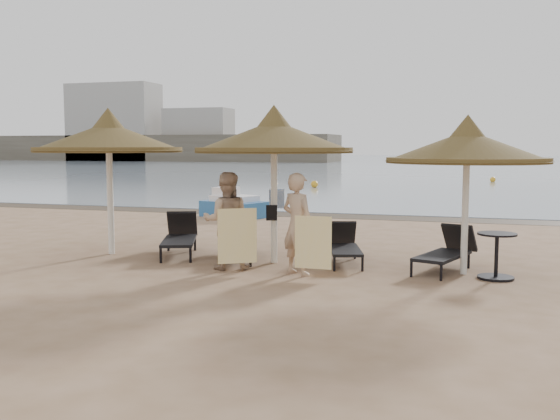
% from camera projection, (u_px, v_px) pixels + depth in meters
% --- Properties ---
extents(ground, '(160.00, 160.00, 0.00)m').
position_uv_depth(ground, '(257.00, 269.00, 11.88)').
color(ground, '#9F7D60').
rests_on(ground, ground).
extents(sea, '(200.00, 140.00, 0.03)m').
position_uv_depth(sea, '(442.00, 163.00, 88.01)').
color(sea, gray).
rests_on(sea, ground).
extents(wet_sand_strip, '(200.00, 1.60, 0.01)m').
position_uv_depth(wet_sand_strip, '(349.00, 216.00, 20.83)').
color(wet_sand_strip, '#46392A').
rests_on(wet_sand_strip, ground).
extents(far_shore, '(150.00, 54.80, 12.00)m').
position_uv_depth(far_shore, '(268.00, 142.00, 92.92)').
color(far_shore, '#625A4C').
rests_on(far_shore, ground).
extents(palapa_left, '(3.18, 3.18, 3.15)m').
position_uv_depth(palapa_left, '(109.00, 138.00, 13.32)').
color(palapa_left, white).
rests_on(palapa_left, ground).
extents(palapa_center, '(3.17, 3.17, 3.15)m').
position_uv_depth(palapa_center, '(274.00, 137.00, 12.30)').
color(palapa_center, white).
rests_on(palapa_center, ground).
extents(palapa_right, '(2.93, 2.93, 2.90)m').
position_uv_depth(palapa_right, '(467.00, 147.00, 11.20)').
color(palapa_right, white).
rests_on(palapa_right, ground).
extents(lounger_far_left, '(1.31, 2.07, 0.88)m').
position_uv_depth(lounger_far_left, '(180.00, 236.00, 13.53)').
color(lounger_far_left, black).
rests_on(lounger_far_left, ground).
extents(lounger_near_left, '(1.18, 2.00, 0.85)m').
position_uv_depth(lounger_near_left, '(238.00, 239.00, 13.09)').
color(lounger_near_left, black).
rests_on(lounger_near_left, ground).
extents(lounger_near_right, '(1.04, 1.84, 0.78)m').
position_uv_depth(lounger_near_right, '(344.00, 245.00, 12.57)').
color(lounger_near_right, black).
rests_on(lounger_near_right, ground).
extents(lounger_far_right, '(1.18, 1.94, 0.83)m').
position_uv_depth(lounger_far_right, '(447.00, 250.00, 11.77)').
color(lounger_far_right, black).
rests_on(lounger_far_right, ground).
extents(side_table, '(0.68, 0.68, 0.82)m').
position_uv_depth(side_table, '(496.00, 257.00, 10.98)').
color(side_table, black).
rests_on(side_table, ground).
extents(person_left, '(1.14, 0.93, 2.15)m').
position_uv_depth(person_left, '(226.00, 213.00, 11.79)').
color(person_left, tan).
rests_on(person_left, ground).
extents(person_right, '(1.18, 1.02, 2.16)m').
position_uv_depth(person_right, '(298.00, 216.00, 11.25)').
color(person_right, tan).
rests_on(person_right, ground).
extents(towel_left, '(0.63, 0.39, 1.01)m').
position_uv_depth(towel_left, '(237.00, 236.00, 11.39)').
color(towel_left, yellow).
rests_on(towel_left, ground).
extents(towel_right, '(0.67, 0.03, 0.94)m').
position_uv_depth(towel_right, '(313.00, 243.00, 10.96)').
color(towel_right, yellow).
rests_on(towel_right, ground).
extents(bag_patterned, '(0.32, 0.20, 0.39)m').
position_uv_depth(bag_patterned, '(277.00, 199.00, 12.59)').
color(bag_patterned, white).
rests_on(bag_patterned, ground).
extents(bag_dark, '(0.22, 0.15, 0.30)m').
position_uv_depth(bag_dark, '(272.00, 213.00, 12.29)').
color(bag_dark, black).
rests_on(bag_dark, ground).
extents(pedal_boat, '(2.41, 1.94, 0.98)m').
position_uv_depth(pedal_boat, '(234.00, 206.00, 20.61)').
color(pedal_boat, '#2861A3').
rests_on(pedal_boat, ground).
extents(buoy_left, '(0.41, 0.41, 0.41)m').
position_uv_depth(buoy_left, '(314.00, 184.00, 34.90)').
color(buoy_left, gold).
rests_on(buoy_left, ground).
extents(buoy_mid, '(0.36, 0.36, 0.36)m').
position_uv_depth(buoy_mid, '(493.00, 180.00, 40.18)').
color(buoy_mid, gold).
rests_on(buoy_mid, ground).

